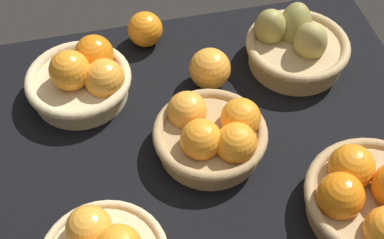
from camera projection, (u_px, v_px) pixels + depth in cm
name	position (u px, v px, depth cm)	size (l,w,h in cm)	color
market_tray	(215.00, 148.00, 103.62)	(84.00, 72.00, 3.00)	black
basket_near_right	(83.00, 78.00, 107.05)	(20.64, 20.64, 11.55)	#D3BC8C
basket_center	(212.00, 134.00, 98.48)	(20.68, 20.68, 10.09)	tan
basket_far_left	(373.00, 199.00, 90.05)	(23.82, 23.82, 10.75)	tan
basket_near_left_pears	(295.00, 45.00, 112.69)	(21.26, 21.26, 13.28)	tan
loose_orange_front_gap	(145.00, 29.00, 116.80)	(7.49, 7.49, 7.49)	orange
loose_orange_back_gap	(210.00, 69.00, 108.83)	(8.29, 8.29, 8.29)	#F49E33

